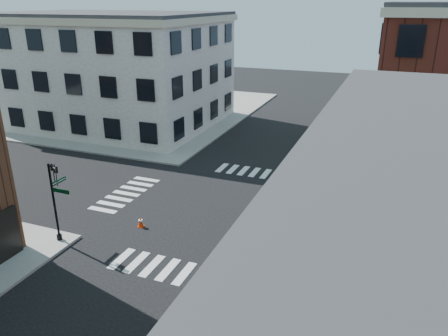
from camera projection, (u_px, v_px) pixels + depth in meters
ground at (221, 210)px, 27.57m from camera, size 120.00×120.00×0.00m
sidewalk_nw at (125, 109)px, 52.94m from camera, size 30.00×30.00×0.15m
building_nw at (110, 70)px, 45.97m from camera, size 22.00×16.00×11.00m
tree_near at (364, 133)px, 32.51m from camera, size 2.69×2.69×4.49m
tree_far at (370, 118)px, 37.83m from camera, size 2.43×2.43×4.07m
signal_pole at (56, 194)px, 23.03m from camera, size 1.29×1.24×4.60m
box_truck at (385, 219)px, 22.00m from camera, size 9.16×3.55×4.06m
traffic_cone at (141, 222)px, 25.47m from camera, size 0.38×0.38×0.65m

